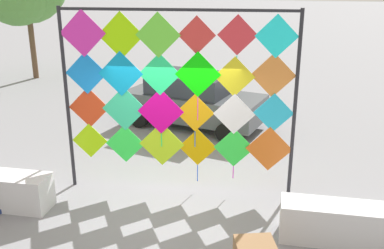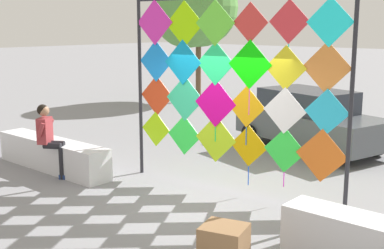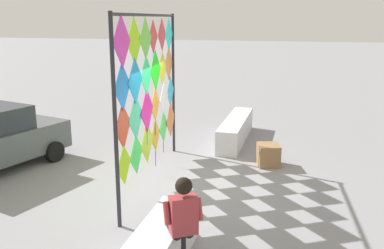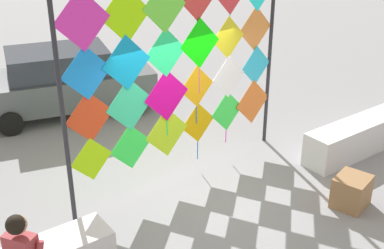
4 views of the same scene
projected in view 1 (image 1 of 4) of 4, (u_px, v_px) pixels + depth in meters
ground at (166, 207)px, 8.39m from camera, size 120.00×120.00×0.00m
plaza_ledge_right at (384, 228)px, 7.12m from camera, size 3.24×0.57×0.65m
kite_display_rack at (177, 89)px, 8.37m from camera, size 4.39×0.42×3.58m
parked_car at (193, 100)px, 12.56m from camera, size 4.12×2.59×1.48m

